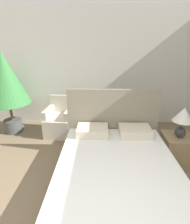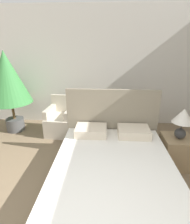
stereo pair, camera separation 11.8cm
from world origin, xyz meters
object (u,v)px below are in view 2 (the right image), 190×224
Objects in this scene: armchair_near_window_right at (104,123)px; bed at (113,176)px; armchair_near_window_left at (61,122)px; nightstand at (176,151)px; side_table at (82,125)px; table_lamp at (183,119)px; potted_palm at (8,80)px.

bed is at bearing -81.21° from armchair_near_window_right.
armchair_near_window_left is 1.03m from armchair_near_window_right.
nightstand is at bearing -36.68° from armchair_near_window_right.
armchair_near_window_left is 0.52m from side_table.
bed reaches higher than armchair_near_window_right.
armchair_near_window_left is 1.87× the size of side_table.
nightstand is at bearing 96.31° from table_lamp.
table_lamp is (3.46, -1.18, -0.37)m from potted_palm.
bed reaches higher than nightstand.
armchair_near_window_left is 1.61× the size of nightstand.
potted_palm reaches higher than table_lamp.
table_lamp reaches higher than side_table.
potted_palm is at bearing 176.55° from side_table.
bed is 1.82m from armchair_near_window_right.
armchair_near_window_left is 1.52m from potted_palm.
bed is at bearing -38.81° from potted_palm.
armchair_near_window_right is (-0.15, 1.82, -0.03)m from bed.
table_lamp is (1.12, 0.70, 0.58)m from bed.
armchair_near_window_right is at bearing -1.85° from potted_palm.
potted_palm is at bearing -177.72° from armchair_near_window_right.
potted_palm is 4.07× the size of side_table.
armchair_near_window_right is at bearing 94.66° from bed.
bed is at bearing -146.88° from nightstand.
armchair_near_window_right reaches higher than side_table.
armchair_near_window_left is 1.00× the size of armchair_near_window_right.
potted_palm is (-2.35, 1.89, 0.95)m from bed.
nightstand is (1.11, 0.73, -0.04)m from bed.
bed is 1.44m from table_lamp.
table_lamp is (0.00, -0.02, 0.62)m from nightstand.
side_table is (-0.66, 1.78, -0.08)m from bed.
table_lamp is (2.29, -1.11, 0.60)m from armchair_near_window_left.
side_table is at bearing 110.41° from bed.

